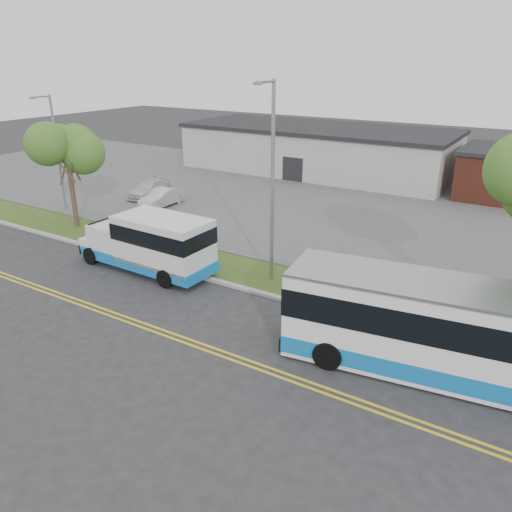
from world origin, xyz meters
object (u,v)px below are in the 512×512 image
Objects in this scene: streetlight_far at (56,149)px; parked_car_a at (162,198)px; transit_bus at (464,334)px; pedestrian at (154,225)px; tree_west at (67,149)px; parked_car_b at (149,189)px; shuttle_bus at (153,242)px; streetlight_near at (272,178)px.

streetlight_far is 7.95m from parked_car_a.
pedestrian is (-18.59, 4.85, -0.72)m from transit_bus.
tree_west is 1.76× the size of parked_car_a.
pedestrian is 0.42× the size of parked_car_b.
pedestrian reaches higher than parked_car_b.
streetlight_far reaches higher than shuttle_bus.
parked_car_b is (-1.19, 8.16, -4.40)m from tree_west.
parked_car_a is (-13.44, 6.98, -4.49)m from streetlight_near.
parked_car_b is (-7.26, 7.36, -0.28)m from pedestrian.
tree_west is 0.86× the size of shuttle_bus.
tree_west is 1.60× the size of parked_car_b.
streetlight_far reaches higher than tree_west.
pedestrian is at bearing 157.59° from transit_bus.
shuttle_bus reaches higher than parked_car_b.
tree_west is 0.55× the size of transit_bus.
shuttle_bus is 1.85× the size of parked_car_b.
parked_car_b is (-2.75, 1.65, -0.02)m from parked_car_a.
streetlight_far is at bearing -143.69° from parked_car_a.
parked_car_a is at bearing 37.64° from streetlight_far.
shuttle_bus is at bearing -159.72° from streetlight_near.
streetlight_far is at bearing 161.25° from shuttle_bus.
parked_car_a is (-7.63, 9.12, -0.88)m from shuttle_bus.
parked_car_a is (1.56, 6.51, -4.38)m from tree_west.
streetlight_near reaches higher than transit_bus.
pedestrian is (10.07, -1.42, -3.46)m from streetlight_far.
streetlight_far is (-19.00, 2.69, -0.76)m from streetlight_near.
streetlight_far is 1.00× the size of shuttle_bus.
shuttle_bus is (-5.81, -2.15, -3.61)m from streetlight_near.
tree_west is at bearing -28.98° from streetlight_far.
tree_west is 15.01m from streetlight_near.
streetlight_near is 10.89m from transit_bus.
pedestrian is at bearing -53.00° from parked_car_a.
streetlight_far is 2.04× the size of parked_car_a.
streetlight_far is at bearing 151.02° from tree_west.
streetlight_near reaches higher than parked_car_b.
parked_car_a is at bearing -85.14° from pedestrian.
streetlight_near is 19.20m from streetlight_far.
shuttle_bus is (9.19, -2.62, -3.50)m from tree_west.
streetlight_near is 7.17m from shuttle_bus.
streetlight_near is at bearing -1.80° from tree_west.
streetlight_near is at bearing 138.41° from pedestrian.
parked_car_a is at bearing 131.29° from shuttle_bus.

